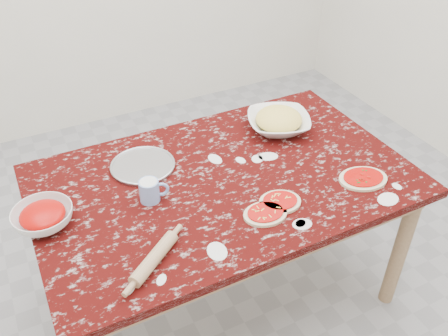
% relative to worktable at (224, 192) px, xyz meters
% --- Properties ---
extents(ground, '(4.00, 4.00, 0.00)m').
position_rel_worktable_xyz_m(ground, '(0.00, 0.00, -0.67)').
color(ground, gray).
extents(worktable, '(1.60, 1.00, 0.75)m').
position_rel_worktable_xyz_m(worktable, '(0.00, 0.00, 0.00)').
color(worktable, '#300504').
rests_on(worktable, ground).
extents(pizza_tray, '(0.33, 0.33, 0.01)m').
position_rel_worktable_xyz_m(pizza_tray, '(-0.29, 0.23, 0.09)').
color(pizza_tray, '#B2B2B7').
rests_on(pizza_tray, worktable).
extents(sauce_bowl, '(0.29, 0.29, 0.07)m').
position_rel_worktable_xyz_m(sauce_bowl, '(-0.74, 0.05, 0.12)').
color(sauce_bowl, white).
rests_on(sauce_bowl, worktable).
extents(cheese_bowl, '(0.39, 0.39, 0.07)m').
position_rel_worktable_xyz_m(cheese_bowl, '(0.41, 0.23, 0.12)').
color(cheese_bowl, white).
rests_on(cheese_bowl, worktable).
extents(flour_mug, '(0.12, 0.08, 0.09)m').
position_rel_worktable_xyz_m(flour_mug, '(-0.33, 0.00, 0.13)').
color(flour_mug, '#7F9FDD').
rests_on(flour_mug, worktable).
extents(pizza_left, '(0.19, 0.15, 0.02)m').
position_rel_worktable_xyz_m(pizza_left, '(0.04, -0.29, 0.09)').
color(pizza_left, beige).
rests_on(pizza_left, worktable).
extents(pizza_mid, '(0.20, 0.17, 0.02)m').
position_rel_worktable_xyz_m(pizza_mid, '(0.12, -0.25, 0.09)').
color(pizza_mid, beige).
rests_on(pizza_mid, worktable).
extents(pizza_right, '(0.24, 0.20, 0.02)m').
position_rel_worktable_xyz_m(pizza_right, '(0.52, -0.28, 0.09)').
color(pizza_right, beige).
rests_on(pizza_right, worktable).
extents(rolling_pin, '(0.22, 0.18, 0.05)m').
position_rel_worktable_xyz_m(rolling_pin, '(-0.43, -0.32, 0.11)').
color(rolling_pin, tan).
rests_on(rolling_pin, worktable).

